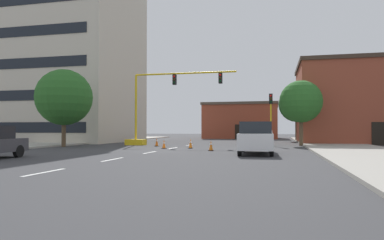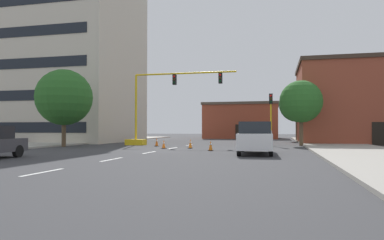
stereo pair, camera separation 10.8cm
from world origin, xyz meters
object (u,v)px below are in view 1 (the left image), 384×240
Objects in this scene: traffic_signal_gantry at (150,121)px; traffic_cone_roadside_b at (157,142)px; traffic_light_pole_right at (271,107)px; tree_left_near at (64,97)px; tree_right_far at (297,104)px; pickup_truck_white at (256,138)px; traffic_cone_roadside_c at (211,146)px; traffic_cone_roadside_a at (164,144)px; tree_right_mid at (301,102)px; traffic_cone_roadside_d at (190,144)px.

traffic_signal_gantry is 2.91m from traffic_cone_roadside_b.
tree_left_near is at bearing -161.03° from traffic_light_pole_right.
tree_right_far is 24.95m from pickup_truck_white.
pickup_truck_white is at bearing -98.78° from tree_right_far.
traffic_signal_gantry is at bearing 135.61° from traffic_cone_roadside_c.
traffic_signal_gantry is 20.61m from tree_right_far.
traffic_signal_gantry reaches higher than traffic_light_pole_right.
traffic_cone_roadside_c is at bearing -44.39° from traffic_signal_gantry.
traffic_cone_roadside_a is (-7.42, 4.50, -0.63)m from pickup_truck_white.
traffic_signal_gantry is at bearing 126.24° from traffic_cone_roadside_b.
traffic_cone_roadside_c is at bearing -41.85° from traffic_cone_roadside_b.
traffic_cone_roadside_a is (-10.88, -7.12, -3.71)m from tree_right_mid.
tree_right_far reaches higher than traffic_light_pole_right.
traffic_cone_roadside_a is 0.89× the size of traffic_cone_roadside_d.
tree_left_near is 9.73× the size of traffic_cone_roadside_a.
traffic_cone_roadside_d is at bearing 135.96° from pickup_truck_white.
traffic_cone_roadside_c reaches higher than traffic_cone_roadside_a.
traffic_cone_roadside_d is (11.31, 0.12, -3.92)m from tree_left_near.
tree_right_mid is at bearing 52.93° from traffic_cone_roadside_c.
tree_right_far is at bearing 77.21° from traffic_light_pole_right.
tree_right_far reaches higher than pickup_truck_white.
tree_left_near is 8.96m from traffic_cone_roadside_b.
pickup_truck_white is (10.47, -9.66, -1.36)m from traffic_signal_gantry.
tree_right_mid reaches higher than traffic_light_pole_right.
tree_left_near is at bearing -136.83° from tree_right_far.
pickup_truck_white is at bearing -31.23° from traffic_cone_roadside_a.
traffic_light_pole_right is at bearing 64.39° from traffic_cone_roadside_c.
traffic_cone_roadside_d is at bearing -41.17° from traffic_signal_gantry.
traffic_cone_roadside_c is 0.94× the size of traffic_cone_roadside_d.
tree_right_mid is 11.82m from traffic_cone_roadside_c.
tree_right_far is 9.34× the size of traffic_cone_roadside_c.
tree_right_mid reaches higher than traffic_cone_roadside_b.
traffic_signal_gantry is at bearing -134.03° from tree_right_far.
traffic_signal_gantry is at bearing 138.83° from traffic_cone_roadside_d.
traffic_cone_roadside_d is (-6.21, -5.90, -3.15)m from traffic_light_pole_right.
traffic_signal_gantry is 6.32m from traffic_cone_roadside_a.
pickup_truck_white is at bearing -93.92° from traffic_light_pole_right.
tree_right_mid is at bearing -91.39° from tree_right_far.
tree_right_far is 9.89× the size of traffic_cone_roadside_a.
tree_right_mid is at bearing 33.20° from traffic_cone_roadside_a.
tree_right_mid is (2.69, 0.45, 0.52)m from traffic_light_pole_right.
traffic_cone_roadside_d is at bearing 0.63° from tree_left_near.
tree_left_near reaches higher than traffic_cone_roadside_d.
pickup_truck_white is 4.29m from traffic_cone_roadside_c.
traffic_signal_gantry is 2.20× the size of traffic_light_pole_right.
traffic_cone_roadside_c is (-4.08, -8.51, -3.17)m from traffic_light_pole_right.
traffic_cone_roadside_c is (-3.31, 2.66, -0.61)m from pickup_truck_white.
pickup_truck_white is (-3.77, -24.39, -3.66)m from tree_right_far.
pickup_truck_white is at bearing -38.71° from traffic_cone_roadside_c.
traffic_signal_gantry is 7.98m from tree_left_near.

